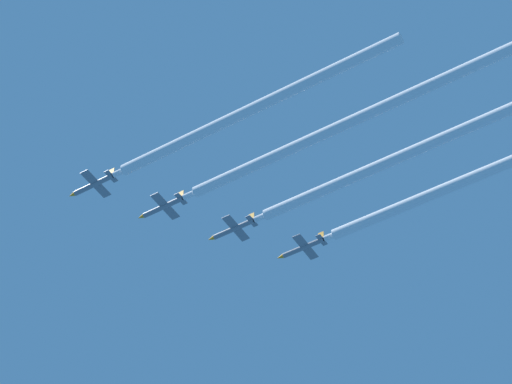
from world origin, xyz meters
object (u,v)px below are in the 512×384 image
Objects in this scene: jet_fourth_echelon at (302,248)px; jet_third_echelon at (233,229)px; jet_lead at (93,185)px; jet_second_echelon at (162,207)px.

jet_third_echelon is at bearing 136.84° from jet_fourth_echelon.
jet_lead is at bearing 139.49° from jet_third_echelon.
jet_second_echelon reaches higher than jet_fourth_echelon.
jet_second_echelon is 31.34m from jet_fourth_echelon.
jet_lead is at bearing 139.19° from jet_second_echelon.
jet_fourth_echelon is at bearing -41.68° from jet_second_echelon.
jet_third_echelon is at bearing -40.51° from jet_lead.
jet_lead reaches higher than jet_fourth_echelon.
jet_fourth_echelon is at bearing -43.16° from jet_third_echelon.
jet_lead is 1.00× the size of jet_second_echelon.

